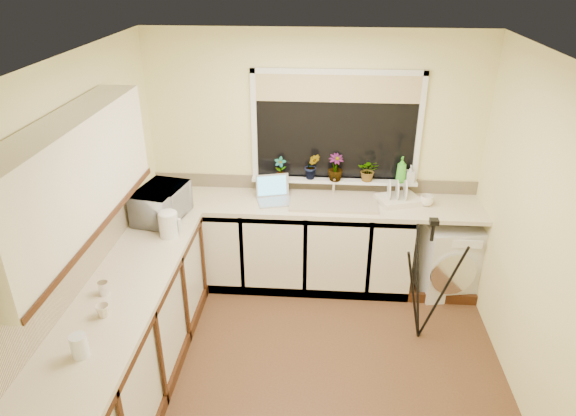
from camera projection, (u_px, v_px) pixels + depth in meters
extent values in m
plane|color=brown|center=(305.00, 364.00, 4.23)|extent=(3.20, 3.20, 0.00)
plane|color=white|center=(311.00, 58.00, 3.15)|extent=(3.20, 3.20, 0.00)
plane|color=#F7EFA5|center=(314.00, 159.00, 5.03)|extent=(3.20, 0.00, 3.20)
plane|color=#F7EFA5|center=(295.00, 393.00, 2.35)|extent=(3.20, 0.00, 3.20)
plane|color=#F7EFA5|center=(91.00, 226.00, 3.80)|extent=(0.00, 3.00, 3.00)
plane|color=#F7EFA5|center=(538.00, 242.00, 3.58)|extent=(0.00, 3.00, 3.00)
cube|color=silver|center=(279.00, 243.00, 5.14)|extent=(2.55, 0.60, 0.86)
cube|color=silver|center=(131.00, 339.00, 3.86)|extent=(0.54, 2.40, 0.86)
cube|color=beige|center=(312.00, 204.00, 4.92)|extent=(3.20, 0.60, 0.04)
cube|color=beige|center=(123.00, 290.00, 3.66)|extent=(0.60, 2.40, 0.04)
cube|color=silver|center=(70.00, 178.00, 3.13)|extent=(0.28, 1.90, 0.70)
cube|color=beige|center=(77.00, 259.00, 3.57)|extent=(0.02, 2.40, 0.45)
cube|color=beige|center=(313.00, 183.00, 5.13)|extent=(3.20, 0.02, 0.14)
cube|color=black|center=(336.00, 128.00, 4.86)|extent=(1.50, 0.02, 1.00)
cube|color=tan|center=(338.00, 89.00, 4.67)|extent=(1.50, 0.02, 0.25)
cube|color=white|center=(334.00, 180.00, 5.04)|extent=(1.60, 0.14, 0.03)
cube|color=tan|center=(333.00, 201.00, 4.89)|extent=(0.82, 0.46, 0.03)
cylinder|color=silver|center=(334.00, 183.00, 5.00)|extent=(0.03, 0.03, 0.24)
cube|color=silver|center=(448.00, 257.00, 5.02)|extent=(0.60, 0.59, 0.74)
cube|color=#A6A7AF|center=(275.00, 202.00, 4.89)|extent=(0.36, 0.30, 0.02)
cube|color=#50ACDB|center=(272.00, 185.00, 4.95)|extent=(0.32, 0.13, 0.22)
cylinder|color=white|center=(169.00, 225.00, 4.27)|extent=(0.16, 0.16, 0.21)
cube|color=silver|center=(398.00, 200.00, 4.88)|extent=(0.45, 0.39, 0.06)
cylinder|color=white|center=(79.00, 346.00, 3.00)|extent=(0.10, 0.10, 0.15)
cylinder|color=silver|center=(103.00, 288.00, 3.56)|extent=(0.07, 0.07, 0.10)
imported|color=silver|center=(161.00, 203.00, 4.55)|extent=(0.45, 0.58, 0.29)
imported|color=#999999|center=(280.00, 168.00, 4.98)|extent=(0.12, 0.09, 0.22)
imported|color=#999999|center=(312.00, 166.00, 4.98)|extent=(0.15, 0.12, 0.26)
imported|color=#999999|center=(336.00, 167.00, 4.94)|extent=(0.18, 0.18, 0.26)
imported|color=#999999|center=(369.00, 170.00, 4.94)|extent=(0.22, 0.20, 0.22)
imported|color=green|center=(401.00, 170.00, 4.90)|extent=(0.13, 0.13, 0.26)
imported|color=#999999|center=(410.00, 174.00, 4.92)|extent=(0.08, 0.08, 0.17)
imported|color=white|center=(427.00, 200.00, 4.82)|extent=(0.13, 0.13, 0.10)
imported|color=beige|center=(103.00, 311.00, 3.35)|extent=(0.12, 0.12, 0.08)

